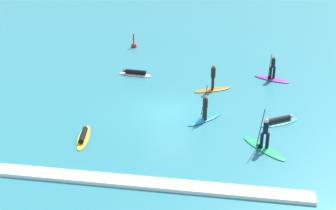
# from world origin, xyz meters

# --- Properties ---
(ground_plane) EXTENTS (120.00, 120.00, 0.00)m
(ground_plane) POSITION_xyz_m (0.00, 0.00, 0.00)
(ground_plane) COLOR teal
(ground_plane) RESTS_ON ground
(surfer_on_white_board) EXTENTS (2.60, 0.95, 0.42)m
(surfer_on_white_board) POSITION_xyz_m (-3.50, 6.00, 0.17)
(surfer_on_white_board) COLOR white
(surfer_on_white_board) RESTS_ON ground_plane
(surfer_on_purple_board) EXTENTS (2.76, 1.80, 1.99)m
(surfer_on_purple_board) POSITION_xyz_m (6.76, 6.68, 0.40)
(surfer_on_purple_board) COLOR purple
(surfer_on_purple_board) RESTS_ON ground_plane
(surfer_on_teal_board) EXTENTS (2.61, 2.03, 0.40)m
(surfer_on_teal_board) POSITION_xyz_m (6.91, -0.42, 0.15)
(surfer_on_teal_board) COLOR #33C6CC
(surfer_on_teal_board) RESTS_ON ground_plane
(surfer_on_yellow_board) EXTENTS (1.08, 2.99, 0.37)m
(surfer_on_yellow_board) POSITION_xyz_m (-4.24, -4.11, 0.14)
(surfer_on_yellow_board) COLOR yellow
(surfer_on_yellow_board) RESTS_ON ground_plane
(surfer_on_blue_board) EXTENTS (2.22, 2.41, 2.26)m
(surfer_on_blue_board) POSITION_xyz_m (2.40, -0.75, 0.42)
(surfer_on_blue_board) COLOR #1E8CD1
(surfer_on_blue_board) RESTS_ON ground_plane
(surfer_on_orange_board) EXTENTS (2.72, 1.81, 1.90)m
(surfer_on_orange_board) POSITION_xyz_m (2.55, 3.96, 0.51)
(surfer_on_orange_board) COLOR orange
(surfer_on_orange_board) RESTS_ON ground_plane
(surfer_on_green_board) EXTENTS (2.66, 2.81, 2.38)m
(surfer_on_green_board) POSITION_xyz_m (5.90, -3.74, 0.42)
(surfer_on_green_board) COLOR #23B266
(surfer_on_green_board) RESTS_ON ground_plane
(marker_buoy) EXTENTS (0.50, 0.50, 1.37)m
(marker_buoy) POSITION_xyz_m (-5.08, 12.61, 0.19)
(marker_buoy) COLOR red
(marker_buoy) RESTS_ON ground_plane
(wave_crest) EXTENTS (16.26, 0.90, 0.18)m
(wave_crest) POSITION_xyz_m (0.00, -8.06, 0.09)
(wave_crest) COLOR white
(wave_crest) RESTS_ON ground_plane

